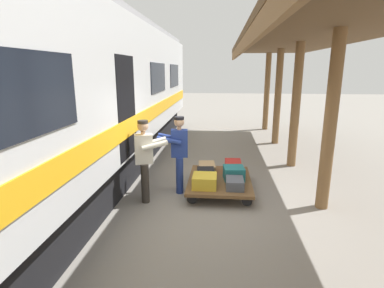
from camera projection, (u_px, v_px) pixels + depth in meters
ground_plane at (220, 203)px, 6.28m from camera, size 60.00×60.00×0.00m
platform_canopy at (336, 37)px, 5.33m from camera, size 3.20×17.26×3.56m
train_car at (54, 101)px, 6.10m from camera, size 3.03×17.90×4.00m
luggage_cart at (220, 180)px, 6.88m from camera, size 1.39×1.89×0.28m
suitcase_teal_softside at (234, 173)px, 6.81m from camera, size 0.49×0.50×0.29m
suitcase_tan_vintage at (207, 167)px, 7.38m from camera, size 0.44×0.61×0.18m
suitcase_yellow_case at (205, 181)px, 6.37m from camera, size 0.50×0.52×0.26m
suitcase_black_hardshell at (206, 174)px, 6.88m from camera, size 0.43×0.53×0.21m
suitcase_red_plastic at (233, 166)px, 7.32m from camera, size 0.38×0.56×0.26m
suitcase_slate_roller at (235, 183)px, 6.32m from camera, size 0.37×0.50×0.20m
porter_in_overalls at (179, 152)px, 6.67m from camera, size 0.70×0.48×1.70m
porter_by_door at (145, 158)px, 6.21m from camera, size 0.73×0.55×1.70m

